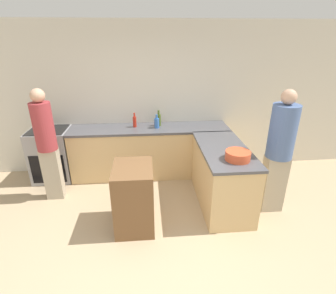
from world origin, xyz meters
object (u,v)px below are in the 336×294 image
(range_oven, at_px, (52,154))
(person_by_range, at_px, (46,142))
(olive_oil_bottle, at_px, (159,120))
(person_at_peninsula, at_px, (279,149))
(island_table, at_px, (134,197))
(mixing_bowl, at_px, (238,156))
(hot_sauce_bottle, at_px, (135,121))
(water_bottle_blue, at_px, (157,123))

(range_oven, relative_size, person_by_range, 0.53)
(olive_oil_bottle, bearing_deg, person_at_peninsula, -39.92)
(person_at_peninsula, bearing_deg, olive_oil_bottle, 140.08)
(person_by_range, bearing_deg, island_table, -31.37)
(island_table, distance_m, mixing_bowl, 1.48)
(mixing_bowl, xyz_separation_m, olive_oil_bottle, (-0.96, 1.50, 0.05))
(range_oven, bearing_deg, olive_oil_bottle, 2.81)
(mixing_bowl, distance_m, person_at_peninsula, 0.66)
(hot_sauce_bottle, distance_m, water_bottle_blue, 0.40)
(water_bottle_blue, bearing_deg, person_at_peninsula, -36.62)
(range_oven, relative_size, water_bottle_blue, 3.92)
(person_by_range, relative_size, person_at_peninsula, 0.97)
(mixing_bowl, relative_size, water_bottle_blue, 1.38)
(mixing_bowl, bearing_deg, olive_oil_bottle, 122.59)
(mixing_bowl, height_order, person_by_range, person_by_range)
(island_table, relative_size, olive_oil_bottle, 3.13)
(olive_oil_bottle, distance_m, person_by_range, 1.88)
(mixing_bowl, xyz_separation_m, hot_sauce_bottle, (-1.39, 1.46, 0.04))
(mixing_bowl, distance_m, hot_sauce_bottle, 2.02)
(mixing_bowl, height_order, person_at_peninsula, person_at_peninsula)
(island_table, bearing_deg, water_bottle_blue, 75.22)
(olive_oil_bottle, distance_m, water_bottle_blue, 0.13)
(olive_oil_bottle, relative_size, water_bottle_blue, 1.20)
(range_oven, relative_size, mixing_bowl, 2.84)
(range_oven, height_order, water_bottle_blue, water_bottle_blue)
(range_oven, distance_m, person_by_range, 0.86)
(hot_sauce_bottle, relative_size, water_bottle_blue, 1.08)
(olive_oil_bottle, bearing_deg, range_oven, -177.19)
(person_at_peninsula, bearing_deg, mixing_bowl, -166.21)
(person_at_peninsula, bearing_deg, island_table, -174.24)
(island_table, relative_size, person_at_peninsula, 0.49)
(person_by_range, bearing_deg, mixing_bowl, -15.60)
(water_bottle_blue, bearing_deg, olive_oil_bottle, 70.53)
(mixing_bowl, bearing_deg, water_bottle_blue, 125.93)
(island_table, bearing_deg, hot_sauce_bottle, 90.45)
(island_table, relative_size, hot_sauce_bottle, 3.46)
(water_bottle_blue, xyz_separation_m, person_by_range, (-1.68, -0.63, -0.05))
(person_at_peninsula, bearing_deg, person_by_range, 169.94)
(hot_sauce_bottle, xyz_separation_m, olive_oil_bottle, (0.43, 0.04, 0.01))
(mixing_bowl, distance_m, person_by_range, 2.79)
(olive_oil_bottle, bearing_deg, island_table, -105.15)
(water_bottle_blue, bearing_deg, mixing_bowl, -54.07)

